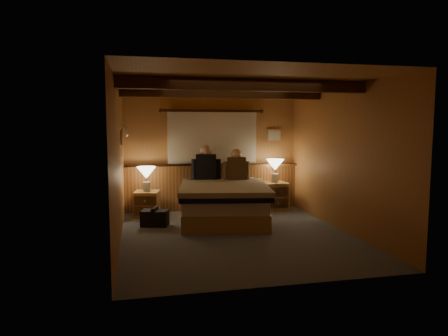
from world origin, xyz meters
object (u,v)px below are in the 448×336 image
object	(u,v)px
nightstand_left	(147,204)
nightstand_right	(274,196)
duffel_bag	(155,218)
person_left	(206,165)
lamp_right	(275,166)
bed	(224,202)
person_right	(236,167)
lamp_left	(146,174)

from	to	relation	value
nightstand_left	nightstand_right	distance (m)	2.62
nightstand_left	duffel_bag	world-z (taller)	nightstand_left
person_left	nightstand_left	bearing A→B (deg)	-162.41
nightstand_left	lamp_right	bearing A→B (deg)	14.20
bed	duffel_bag	distance (m)	1.29
person_right	duffel_bag	xyz separation A→B (m)	(-1.64, -0.70, -0.79)
nightstand_left	duffel_bag	bearing A→B (deg)	-68.97
bed	person_left	world-z (taller)	person_left
person_left	lamp_left	bearing A→B (deg)	-161.41
lamp_right	duffel_bag	xyz separation A→B (m)	(-2.50, -0.84, -0.77)
nightstand_left	duffel_bag	distance (m)	0.75
nightstand_left	lamp_right	size ratio (longest dim) A/B	1.09
nightstand_right	lamp_left	xyz separation A→B (m)	(-2.61, -0.15, 0.54)
nightstand_right	duffel_bag	distance (m)	2.65
nightstand_right	duffel_bag	bearing A→B (deg)	-160.71
person_right	lamp_left	bearing A→B (deg)	-173.26
lamp_left	person_left	bearing A→B (deg)	7.47
bed	lamp_right	world-z (taller)	lamp_right
bed	nightstand_left	bearing A→B (deg)	165.46
nightstand_right	lamp_right	world-z (taller)	lamp_right
bed	lamp_right	size ratio (longest dim) A/B	4.57
nightstand_left	duffel_bag	size ratio (longest dim) A/B	1.02
bed	person_right	xyz separation A→B (m)	(0.38, 0.58, 0.58)
person_left	person_right	size ratio (longest dim) A/B	1.12
bed	nightstand_right	size ratio (longest dim) A/B	3.87
nightstand_left	duffel_bag	xyz separation A→B (m)	(0.12, -0.74, -0.10)
lamp_left	person_left	world-z (taller)	person_left
person_right	duffel_bag	distance (m)	1.95
duffel_bag	person_right	bearing A→B (deg)	39.68
lamp_left	lamp_right	size ratio (longest dim) A/B	0.97
person_left	person_right	xyz separation A→B (m)	(0.58, -0.18, -0.03)
person_right	duffel_bag	world-z (taller)	person_right
lamp_left	duffel_bag	distance (m)	1.00
bed	duffel_bag	bearing A→B (deg)	-165.09
lamp_left	person_right	xyz separation A→B (m)	(1.76, -0.02, 0.10)
lamp_left	lamp_right	distance (m)	2.62
bed	lamp_left	bearing A→B (deg)	166.16
bed	person_left	bearing A→B (deg)	114.58
nightstand_right	person_right	size ratio (longest dim) A/B	0.90
bed	lamp_right	xyz separation A→B (m)	(1.24, 0.72, 0.56)
bed	person_right	distance (m)	0.90
nightstand_left	nightstand_right	bearing A→B (deg)	14.87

